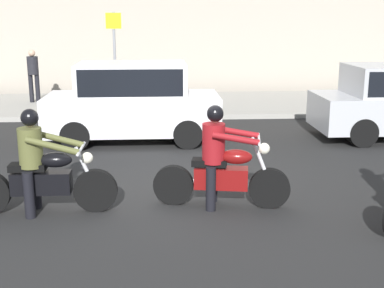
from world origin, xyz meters
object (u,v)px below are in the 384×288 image
at_px(motorcycle_with_rider_crimson, 220,166).
at_px(pedestrian_bystander, 33,72).
at_px(street_sign_post, 115,52).
at_px(motorcycle_with_rider_olive, 40,171).
at_px(parked_hatchback_white, 133,101).

height_order(motorcycle_with_rider_crimson, pedestrian_bystander, pedestrian_bystander).
bearing_deg(street_sign_post, motorcycle_with_rider_olive, -93.39).
height_order(parked_hatchback_white, street_sign_post, street_sign_post).
height_order(parked_hatchback_white, pedestrian_bystander, parked_hatchback_white).
bearing_deg(motorcycle_with_rider_crimson, pedestrian_bystander, 117.84).
bearing_deg(pedestrian_bystander, motorcycle_with_rider_crimson, -62.16).
bearing_deg(street_sign_post, pedestrian_bystander, 152.36).
xyz_separation_m(motorcycle_with_rider_olive, street_sign_post, (0.47, 7.89, 1.18)).
distance_m(parked_hatchback_white, pedestrian_bystander, 5.95).
relative_size(motorcycle_with_rider_olive, street_sign_post, 0.78).
bearing_deg(parked_hatchback_white, motorcycle_with_rider_crimson, -70.69).
bearing_deg(pedestrian_bystander, motorcycle_with_rider_olive, -76.57).
bearing_deg(pedestrian_bystander, parked_hatchback_white, -55.63).
distance_m(motorcycle_with_rider_olive, parked_hatchback_white, 4.55).
height_order(motorcycle_with_rider_crimson, parked_hatchback_white, parked_hatchback_white).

